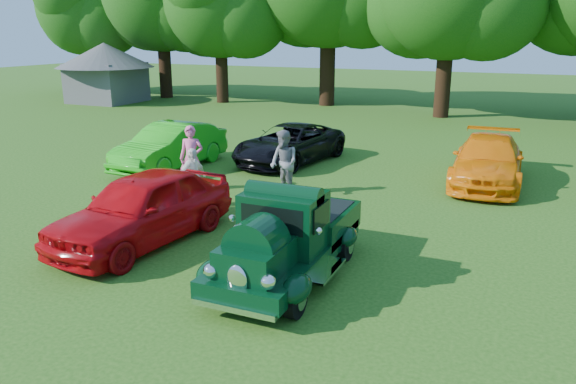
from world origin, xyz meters
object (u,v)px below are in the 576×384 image
at_px(red_convertible, 143,208).
at_px(back_car_orange, 488,161).
at_px(back_car_lime, 170,146).
at_px(spectator_white, 193,178).
at_px(spectator_grey, 284,163).
at_px(gazebo, 105,66).
at_px(hero_pickup, 288,239).
at_px(back_car_black, 289,144).
at_px(spectator_pink, 192,158).

bearing_deg(red_convertible, back_car_orange, 57.86).
bearing_deg(back_car_lime, spectator_white, -44.32).
relative_size(spectator_grey, spectator_white, 1.17).
height_order(back_car_lime, gazebo, gazebo).
xyz_separation_m(back_car_orange, spectator_grey, (-5.38, -3.72, 0.22)).
bearing_deg(hero_pickup, back_car_black, 113.45).
distance_m(back_car_orange, spectator_grey, 6.55).
bearing_deg(back_car_lime, back_car_black, 39.22).
bearing_deg(hero_pickup, gazebo, 137.29).
distance_m(red_convertible, spectator_white, 2.74).
relative_size(spectator_pink, spectator_white, 1.20).
bearing_deg(back_car_orange, back_car_black, 176.76).
bearing_deg(spectator_pink, hero_pickup, -60.90).
bearing_deg(back_car_orange, red_convertible, -129.91).
relative_size(hero_pickup, red_convertible, 0.94).
bearing_deg(red_convertible, spectator_pink, 114.63).
distance_m(spectator_pink, spectator_white, 1.77).
xyz_separation_m(back_car_black, spectator_white, (-0.25, -6.04, 0.13)).
distance_m(back_car_black, spectator_pink, 4.75).
xyz_separation_m(red_convertible, spectator_pink, (-1.40, 4.17, 0.16)).
distance_m(spectator_grey, spectator_white, 2.78).
bearing_deg(back_car_orange, spectator_grey, -147.05).
bearing_deg(red_convertible, back_car_lime, 126.30).
xyz_separation_m(red_convertible, back_car_lime, (-3.64, 6.24, -0.04)).
bearing_deg(back_car_orange, spectator_pink, -153.36).
bearing_deg(spectator_grey, hero_pickup, -32.57).
height_order(back_car_lime, back_car_black, back_car_lime).
distance_m(red_convertible, back_car_lime, 7.23).
relative_size(red_convertible, spectator_white, 2.92).
height_order(back_car_black, spectator_white, spectator_white).
bearing_deg(hero_pickup, spectator_white, 143.89).
bearing_deg(hero_pickup, red_convertible, 174.61).
distance_m(back_car_black, gazebo, 21.87).
bearing_deg(spectator_white, gazebo, 59.91).
distance_m(hero_pickup, spectator_pink, 6.88).
height_order(spectator_grey, gazebo, gazebo).
distance_m(spectator_pink, gazebo, 23.68).
distance_m(hero_pickup, back_car_black, 9.92).
height_order(red_convertible, back_car_lime, red_convertible).
bearing_deg(spectator_pink, red_convertible, -91.13).
xyz_separation_m(red_convertible, spectator_white, (-0.42, 2.70, 0.00)).
height_order(back_car_orange, spectator_pink, spectator_pink).
xyz_separation_m(hero_pickup, red_convertible, (-3.77, 0.36, 0.05)).
relative_size(back_car_black, back_car_orange, 0.98).
xyz_separation_m(hero_pickup, back_car_lime, (-7.41, 6.60, 0.02)).
bearing_deg(red_convertible, back_car_black, 97.19).
xyz_separation_m(back_car_lime, spectator_pink, (2.24, -2.07, 0.20)).
bearing_deg(gazebo, spectator_white, -44.06).
bearing_deg(hero_pickup, spectator_grey, 115.00).
relative_size(back_car_orange, gazebo, 0.79).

